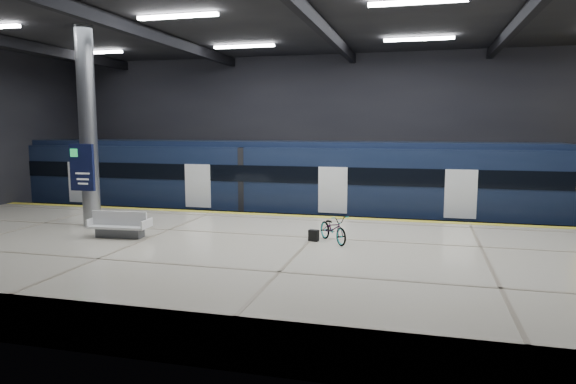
% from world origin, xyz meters
% --- Properties ---
extents(ground, '(30.00, 30.00, 0.00)m').
position_xyz_m(ground, '(0.00, 0.00, 0.00)').
color(ground, black).
rests_on(ground, ground).
extents(room_shell, '(30.10, 16.10, 8.05)m').
position_xyz_m(room_shell, '(-0.00, 0.00, 5.72)').
color(room_shell, black).
rests_on(room_shell, ground).
extents(platform, '(30.00, 11.00, 1.10)m').
position_xyz_m(platform, '(0.00, -2.50, 0.55)').
color(platform, beige).
rests_on(platform, ground).
extents(safety_strip, '(30.00, 0.40, 0.01)m').
position_xyz_m(safety_strip, '(0.00, 2.75, 1.11)').
color(safety_strip, gold).
rests_on(safety_strip, platform).
extents(rails, '(30.00, 1.52, 0.16)m').
position_xyz_m(rails, '(0.00, 5.50, 0.08)').
color(rails, gray).
rests_on(rails, ground).
extents(train, '(29.40, 2.84, 3.79)m').
position_xyz_m(train, '(-1.45, 5.50, 2.06)').
color(train, black).
rests_on(train, ground).
extents(bench, '(1.94, 0.93, 0.83)m').
position_xyz_m(bench, '(-5.95, -2.47, 1.39)').
color(bench, '#595B60').
rests_on(bench, platform).
extents(bicycle, '(1.43, 1.64, 0.85)m').
position_xyz_m(bicycle, '(0.72, -1.48, 1.53)').
color(bicycle, '#99999E').
rests_on(bicycle, platform).
extents(pannier_bag, '(0.33, 0.23, 0.35)m').
position_xyz_m(pannier_bag, '(0.12, -1.48, 1.28)').
color(pannier_bag, black).
rests_on(pannier_bag, platform).
extents(info_column, '(0.90, 0.78, 6.90)m').
position_xyz_m(info_column, '(-8.00, -1.03, 4.46)').
color(info_column, '#9EA0A5').
rests_on(info_column, platform).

